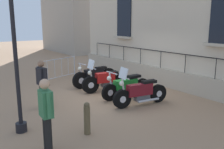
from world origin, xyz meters
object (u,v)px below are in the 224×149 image
pedestrian_standing (42,82)px  motorcycle_maroon (140,93)px  motorcycle_green (127,86)px  crowd_barrier (58,69)px  pedestrian_walking (46,112)px  motorcycle_black (95,76)px  bollard (87,118)px  motorcycle_red (106,81)px  lamppost (15,45)px

pedestrian_standing → motorcycle_maroon: bearing=149.4°
motorcycle_green → crowd_barrier: (0.94, -4.07, 0.14)m
motorcycle_maroon → pedestrian_walking: size_ratio=1.28×
motorcycle_black → pedestrian_walking: 5.63m
pedestrian_standing → crowd_barrier: bearing=-120.3°
bollard → pedestrian_walking: pedestrian_walking is taller
bollard → pedestrian_walking: 1.24m
motorcycle_green → motorcycle_maroon: bearing=79.6°
pedestrian_walking → bollard: bearing=-166.7°
motorcycle_black → motorcycle_green: motorcycle_black is taller
motorcycle_red → crowd_barrier: 3.04m
motorcycle_maroon → bollard: size_ratio=2.47×
motorcycle_black → pedestrian_walking: bearing=48.4°
motorcycle_maroon → pedestrian_standing: 3.23m
motorcycle_red → pedestrian_walking: pedestrian_walking is taller
crowd_barrier → bollard: (1.77, 5.91, -0.15)m
motorcycle_maroon → crowd_barrier: (0.76, -5.02, 0.13)m
motorcycle_black → motorcycle_red: bearing=85.6°
crowd_barrier → pedestrian_walking: 6.82m
motorcycle_maroon → crowd_barrier: motorcycle_maroon is taller
motorcycle_maroon → pedestrian_standing: size_ratio=1.32×
lamppost → crowd_barrier: (-3.08, -4.83, -1.65)m
pedestrian_walking → crowd_barrier: bearing=-115.0°
motorcycle_black → lamppost: size_ratio=0.54×
motorcycle_red → motorcycle_black: bearing=-94.4°
lamppost → motorcycle_red: bearing=-153.9°
crowd_barrier → pedestrian_standing: 3.95m
motorcycle_red → crowd_barrier: bearing=-75.2°
motorcycle_green → motorcycle_maroon: (0.17, 0.96, 0.01)m
motorcycle_black → lamppost: lamppost is taller
lamppost → pedestrian_walking: bearing=98.4°
motorcycle_black → lamppost: 5.17m
motorcycle_red → pedestrian_walking: 4.91m
motorcycle_red → pedestrian_standing: pedestrian_standing is taller
motorcycle_black → crowd_barrier: (0.85, -1.98, 0.12)m
motorcycle_red → motorcycle_green: bearing=98.3°
motorcycle_green → bollard: size_ratio=2.57×
bollard → pedestrian_standing: size_ratio=0.53×
crowd_barrier → pedestrian_walking: bearing=65.0°
motorcycle_black → bollard: motorcycle_black is taller
pedestrian_standing → pedestrian_walking: 2.92m
motorcycle_red → crowd_barrier: motorcycle_red is taller
motorcycle_maroon → pedestrian_standing: (2.75, -1.63, 0.44)m
crowd_barrier → pedestrian_walking: pedestrian_walking is taller
bollard → pedestrian_walking: bearing=13.3°
motorcycle_black → crowd_barrier: bearing=-66.8°
motorcycle_black → motorcycle_green: size_ratio=1.02×
pedestrian_standing → pedestrian_walking: (0.90, 2.78, 0.03)m
motorcycle_green → bollard: 3.28m
pedestrian_walking → lamppost: bearing=-81.6°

